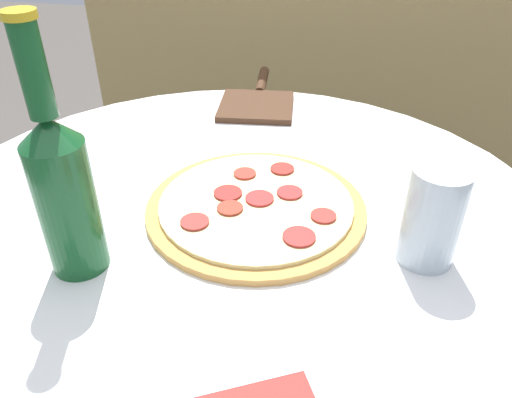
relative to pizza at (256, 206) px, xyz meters
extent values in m
cylinder|color=white|center=(-0.03, -0.01, -0.36)|extent=(0.08, 0.08, 0.66)
cylinder|color=white|center=(-0.03, -0.01, -0.02)|extent=(0.94, 0.94, 0.02)
cube|color=tan|center=(-0.03, 0.91, 0.04)|extent=(1.36, 0.04, 1.51)
cylinder|color=#C68E47|center=(0.00, 0.00, 0.00)|extent=(0.31, 0.31, 0.01)
cylinder|color=beige|center=(0.00, 0.00, 0.01)|extent=(0.27, 0.27, 0.01)
cylinder|color=#A32625|center=(0.04, 0.03, 0.01)|extent=(0.04, 0.04, 0.00)
cylinder|color=maroon|center=(0.02, 0.09, 0.01)|extent=(0.04, 0.04, 0.00)
cylinder|color=maroon|center=(0.07, -0.07, 0.01)|extent=(0.04, 0.04, 0.00)
cylinder|color=#A92725|center=(0.00, 0.01, 0.01)|extent=(0.04, 0.04, 0.00)
cylinder|color=maroon|center=(0.10, -0.02, 0.01)|extent=(0.03, 0.03, 0.00)
cylinder|color=maroon|center=(-0.07, -0.07, 0.01)|extent=(0.04, 0.04, 0.00)
cylinder|color=maroon|center=(-0.03, -0.03, 0.01)|extent=(0.04, 0.04, 0.00)
cylinder|color=maroon|center=(-0.04, 0.01, 0.01)|extent=(0.04, 0.04, 0.00)
cylinder|color=#A62D22|center=(-0.03, 0.07, 0.01)|extent=(0.03, 0.03, 0.00)
cylinder|color=#144C23|center=(-0.19, -0.15, 0.08)|extent=(0.07, 0.07, 0.17)
cone|color=#144C23|center=(-0.19, -0.15, 0.17)|extent=(0.07, 0.07, 0.03)
cylinder|color=#144C23|center=(-0.19, -0.15, 0.24)|extent=(0.03, 0.03, 0.10)
cylinder|color=gold|center=(-0.19, -0.15, 0.29)|extent=(0.03, 0.03, 0.01)
cube|color=#422819|center=(-0.07, 0.35, 0.00)|extent=(0.16, 0.16, 0.01)
cylinder|color=#422819|center=(-0.08, 0.49, 0.00)|extent=(0.04, 0.14, 0.02)
cylinder|color=#ADBCC6|center=(0.22, -0.06, 0.06)|extent=(0.07, 0.07, 0.13)
camera|label=1|loc=(0.11, -0.57, 0.40)|focal=35.00mm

